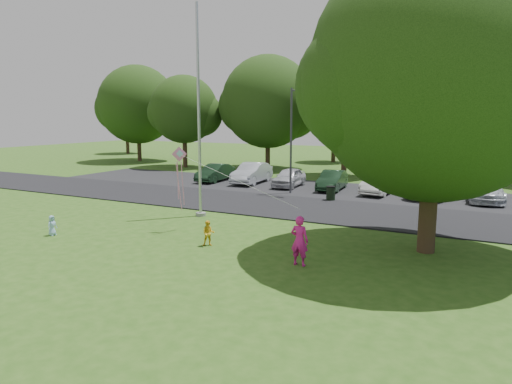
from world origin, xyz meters
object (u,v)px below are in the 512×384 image
at_px(street_lamp, 295,131).
at_px(trash_can, 331,194).
at_px(flagpole, 199,130).
at_px(child_blue, 52,225).
at_px(kite, 181,165).
at_px(woman, 300,241).
at_px(child_yellow, 208,233).
at_px(big_tree, 433,79).

height_order(street_lamp, trash_can, street_lamp).
relative_size(flagpole, street_lamp, 1.53).
height_order(child_blue, kite, kite).
bearing_deg(flagpole, woman, -34.24).
relative_size(child_yellow, kite, 0.15).
relative_size(flagpole, big_tree, 0.94).
bearing_deg(big_tree, woman, -134.78).
bearing_deg(street_lamp, big_tree, -40.65).
bearing_deg(woman, kite, -16.72).
height_order(street_lamp, child_yellow, street_lamp).
relative_size(trash_can, kite, 0.13).
distance_m(big_tree, child_yellow, 9.60).
height_order(street_lamp, child_blue, street_lamp).
bearing_deg(kite, child_yellow, -65.37).
height_order(trash_can, big_tree, big_tree).
xyz_separation_m(big_tree, kite, (-9.48, -1.43, -3.23)).
bearing_deg(kite, woman, -50.80).
xyz_separation_m(big_tree, child_blue, (-13.81, -4.47, -5.64)).
height_order(flagpole, trash_can, flagpole).
relative_size(woman, child_yellow, 1.71).
relative_size(street_lamp, woman, 3.96).
bearing_deg(child_blue, flagpole, -30.31).
distance_m(child_blue, kite, 5.81).
xyz_separation_m(trash_can, kite, (-3.39, -9.65, 2.39)).
distance_m(flagpole, woman, 9.24).
bearing_deg(woman, street_lamp, -65.59).
bearing_deg(flagpole, child_yellow, -52.90).
height_order(big_tree, kite, big_tree).
bearing_deg(street_lamp, trash_can, -17.21).
height_order(woman, child_yellow, woman).
xyz_separation_m(trash_can, child_blue, (-7.72, -12.69, -0.02)).
xyz_separation_m(woman, child_blue, (-10.42, -1.06, -0.41)).
bearing_deg(trash_can, big_tree, -53.44).
bearing_deg(woman, flagpole, -32.97).
bearing_deg(trash_can, child_blue, -121.31).
relative_size(big_tree, kite, 1.64).
distance_m(big_tree, woman, 7.11).
height_order(flagpole, woman, flagpole).
bearing_deg(flagpole, trash_can, 56.89).
bearing_deg(street_lamp, child_yellow, -76.57).
distance_m(big_tree, child_blue, 15.57).
relative_size(flagpole, woman, 6.04).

